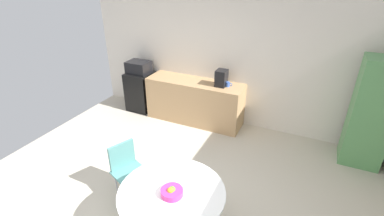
% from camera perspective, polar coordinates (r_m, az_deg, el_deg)
% --- Properties ---
extents(wall_back, '(6.00, 0.10, 2.60)m').
position_cam_1_polar(wall_back, '(5.64, 7.27, 9.55)').
color(wall_back, silver).
rests_on(wall_back, ground_plane).
extents(counter_block, '(2.00, 0.60, 0.90)m').
position_cam_1_polar(counter_block, '(5.83, 0.55, 1.38)').
color(counter_block, tan).
rests_on(counter_block, ground_plane).
extents(mini_fridge, '(0.54, 0.54, 0.87)m').
position_cam_1_polar(mini_fridge, '(6.46, -10.45, 3.44)').
color(mini_fridge, black).
rests_on(mini_fridge, ground_plane).
extents(microwave, '(0.48, 0.38, 0.26)m').
position_cam_1_polar(microwave, '(6.26, -10.88, 8.20)').
color(microwave, black).
rests_on(microwave, mini_fridge).
extents(locker_cabinet, '(0.60, 0.50, 1.80)m').
position_cam_1_polar(locker_cabinet, '(5.21, 32.87, -1.03)').
color(locker_cabinet, '#599959').
rests_on(locker_cabinet, ground_plane).
extents(round_table, '(1.20, 1.20, 0.76)m').
position_cam_1_polar(round_table, '(3.30, -4.11, -18.21)').
color(round_table, silver).
rests_on(round_table, ground_plane).
extents(chair_teal, '(0.55, 0.55, 0.83)m').
position_cam_1_polar(chair_teal, '(4.03, -13.32, -11.29)').
color(chair_teal, silver).
rests_on(chair_teal, ground_plane).
extents(fruit_bowl, '(0.25, 0.25, 0.11)m').
position_cam_1_polar(fruit_bowl, '(3.15, -4.15, -16.76)').
color(fruit_bowl, '#D8338C').
rests_on(fruit_bowl, round_table).
extents(mug_white, '(0.13, 0.08, 0.09)m').
position_cam_1_polar(mug_white, '(5.41, 7.37, 4.84)').
color(mug_white, '#3F66BF').
rests_on(mug_white, counter_block).
extents(coffee_maker, '(0.20, 0.24, 0.32)m').
position_cam_1_polar(coffee_maker, '(5.40, 6.04, 6.12)').
color(coffee_maker, black).
rests_on(coffee_maker, counter_block).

